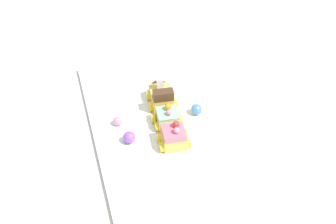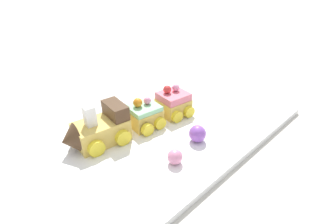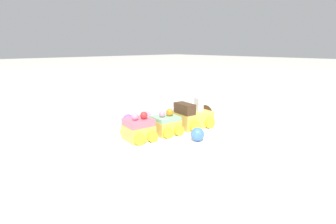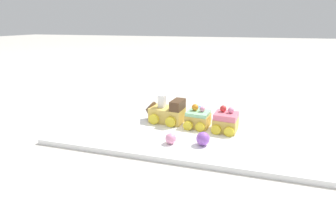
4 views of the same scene
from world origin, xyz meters
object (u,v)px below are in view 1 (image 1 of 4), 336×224
(cake_car_mint, at_px, (168,118))
(gumball_blue, at_px, (196,109))
(cake_car_strawberry, at_px, (174,137))
(gumball_purple, at_px, (129,137))
(gumball_pink, at_px, (118,121))
(cake_train_locomotive, at_px, (161,95))

(cake_car_mint, relative_size, gumball_blue, 2.66)
(cake_car_strawberry, relative_size, gumball_purple, 2.60)
(cake_car_strawberry, xyz_separation_m, gumball_purple, (0.04, 0.10, -0.01))
(cake_car_strawberry, height_order, gumball_pink, cake_car_strawberry)
(gumball_blue, distance_m, gumball_pink, 0.21)
(cake_train_locomotive, bearing_deg, gumball_purple, 143.70)
(gumball_purple, bearing_deg, cake_car_mint, -74.07)
(cake_train_locomotive, height_order, gumball_pink, cake_train_locomotive)
(cake_car_strawberry, bearing_deg, cake_car_mint, 0.12)
(gumball_purple, distance_m, gumball_pink, 0.07)
(cake_train_locomotive, bearing_deg, gumball_blue, -129.95)
(cake_train_locomotive, distance_m, cake_car_mint, 0.10)
(cake_train_locomotive, xyz_separation_m, gumball_blue, (-0.08, -0.08, -0.01))
(gumball_pink, bearing_deg, cake_train_locomotive, -67.42)
(cake_train_locomotive, relative_size, gumball_blue, 3.97)
(cake_train_locomotive, xyz_separation_m, gumball_pink, (-0.06, 0.14, -0.01))
(cake_car_mint, distance_m, gumball_blue, 0.09)
(cake_car_mint, relative_size, gumball_pink, 3.23)
(cake_car_strawberry, bearing_deg, gumball_blue, -40.12)
(gumball_purple, bearing_deg, cake_car_strawberry, -112.45)
(cake_car_mint, bearing_deg, gumball_blue, -72.50)
(gumball_blue, bearing_deg, gumball_pink, 83.27)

